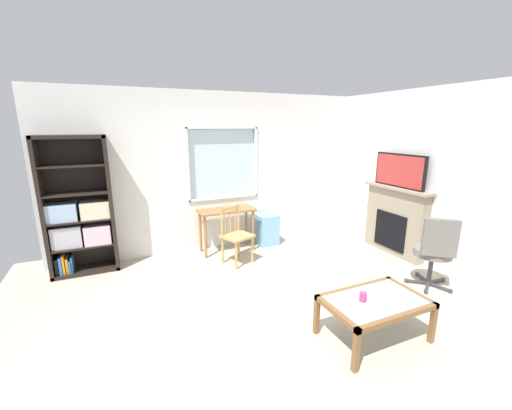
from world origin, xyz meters
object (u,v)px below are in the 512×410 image
(wooden_chair, at_px, (236,235))
(plastic_drawer_unit, at_px, (266,229))
(bookshelf, at_px, (79,215))
(desk_under_window, at_px, (227,217))
(tv, at_px, (400,171))
(sippy_cup, at_px, (363,297))
(office_chair, at_px, (435,249))
(coffee_table, at_px, (375,305))
(fireplace, at_px, (395,220))

(wooden_chair, height_order, plastic_drawer_unit, wooden_chair)
(bookshelf, distance_m, desk_under_window, 2.21)
(desk_under_window, relative_size, tv, 0.99)
(tv, bearing_deg, bookshelf, 164.25)
(wooden_chair, bearing_deg, sippy_cup, -78.00)
(bookshelf, height_order, sippy_cup, bookshelf)
(bookshelf, distance_m, office_chair, 4.92)
(coffee_table, bearing_deg, wooden_chair, 105.01)
(plastic_drawer_unit, relative_size, tv, 0.58)
(tv, bearing_deg, sippy_cup, -142.93)
(sippy_cup, bearing_deg, tv, 37.07)
(fireplace, bearing_deg, sippy_cup, -143.17)
(bookshelf, xyz_separation_m, plastic_drawer_unit, (2.96, -0.06, -0.59))
(tv, relative_size, coffee_table, 0.94)
(sippy_cup, bearing_deg, wooden_chair, 102.00)
(fireplace, bearing_deg, desk_under_window, 154.47)
(wooden_chair, bearing_deg, coffee_table, -74.99)
(desk_under_window, height_order, coffee_table, desk_under_window)
(desk_under_window, relative_size, sippy_cup, 10.52)
(plastic_drawer_unit, height_order, coffee_table, plastic_drawer_unit)
(desk_under_window, height_order, sippy_cup, desk_under_window)
(wooden_chair, bearing_deg, desk_under_window, 86.50)
(office_chair, xyz_separation_m, coffee_table, (-1.46, -0.47, -0.18))
(desk_under_window, height_order, office_chair, office_chair)
(desk_under_window, relative_size, office_chair, 0.95)
(tv, height_order, coffee_table, tv)
(wooden_chair, bearing_deg, plastic_drawer_unit, 35.15)
(tv, height_order, sippy_cup, tv)
(bookshelf, distance_m, sippy_cup, 3.96)
(office_chair, bearing_deg, wooden_chair, 138.54)
(sippy_cup, bearing_deg, office_chair, 15.49)
(desk_under_window, distance_m, coffee_table, 2.90)
(plastic_drawer_unit, distance_m, sippy_cup, 2.88)
(plastic_drawer_unit, bearing_deg, bookshelf, 178.79)
(fireplace, relative_size, sippy_cup, 13.76)
(tv, xyz_separation_m, office_chair, (-0.49, -1.14, -0.86))
(wooden_chair, bearing_deg, bookshelf, 163.76)
(desk_under_window, xyz_separation_m, fireplace, (2.56, -1.22, -0.04))
(bookshelf, xyz_separation_m, desk_under_window, (2.19, -0.11, -0.25))
(office_chair, bearing_deg, coffee_table, -162.02)
(wooden_chair, distance_m, tv, 2.83)
(fireplace, relative_size, office_chair, 1.24)
(coffee_table, bearing_deg, sippy_cup, 166.81)
(plastic_drawer_unit, distance_m, fireplace, 2.22)
(plastic_drawer_unit, distance_m, office_chair, 2.74)
(bookshelf, bearing_deg, sippy_cup, -47.76)
(desk_under_window, relative_size, coffee_table, 0.93)
(tv, bearing_deg, office_chair, -113.35)
(wooden_chair, height_order, office_chair, office_chair)
(tv, bearing_deg, wooden_chair, 164.65)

